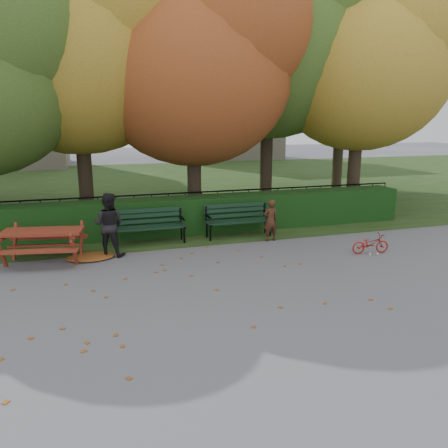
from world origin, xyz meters
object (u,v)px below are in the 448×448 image
object	(u,v)px
tree_g	(353,65)
adult	(109,225)
tree_b	(88,38)
tree_e	(374,58)
bench_right	(238,217)
bench_left	(149,223)
picnic_table	(43,237)
tree_d	(283,32)
child	(270,220)
tree_c	(205,60)
bicycle	(370,244)

from	to	relation	value
tree_g	adult	world-z (taller)	tree_g
tree_b	tree_e	distance (m)	9.03
tree_b	adult	bearing A→B (deg)	-88.33
tree_g	bench_right	xyz separation A→B (m)	(-7.23, -6.06, -4.85)
tree_e	bench_left	bearing A→B (deg)	-165.19
tree_b	picnic_table	world-z (taller)	tree_b
tree_d	tree_g	xyz separation A→B (m)	(4.46, 2.53, -0.61)
bench_left	bench_right	bearing A→B (deg)	0.00
bench_right	adult	xyz separation A→B (m)	(-3.43, -0.80, 0.23)
child	adult	world-z (taller)	adult
picnic_table	adult	world-z (taller)	adult
tree_d	bench_left	xyz separation A→B (m)	(-5.18, -3.53, -5.46)
tree_b	tree_d	xyz separation A→B (m)	(6.32, 0.48, 0.58)
tree_b	tree_d	bearing A→B (deg)	4.38
tree_g	bench_left	world-z (taller)	tree_g
picnic_table	adult	bearing A→B (deg)	12.49
tree_b	bench_left	size ratio (longest dim) A/B	4.88
tree_c	adult	bearing A→B (deg)	-135.96
bench_right	bicycle	xyz separation A→B (m)	(2.50, -2.46, -0.28)
adult	tree_b	bearing A→B (deg)	-63.94
tree_d	tree_g	distance (m)	5.16
tree_c	bicycle	size ratio (longest dim) A/B	8.82
adult	bench_right	bearing A→B (deg)	-142.46
tree_b	tree_g	distance (m)	11.19
adult	tree_g	bearing A→B (deg)	-122.85
tree_c	bicycle	world-z (taller)	tree_c
tree_e	adult	distance (m)	10.27
tree_b	tree_d	world-z (taller)	tree_d
child	tree_g	bearing A→B (deg)	-139.08
bench_left	child	size ratio (longest dim) A/B	1.64
tree_d	tree_g	bearing A→B (deg)	29.61
tree_b	tree_g	world-z (taller)	tree_b
tree_c	bench_left	distance (m)	5.31
picnic_table	bench_right	bearing A→B (deg)	20.21
bench_right	child	xyz separation A→B (m)	(0.66, -0.71, 0.03)
bench_right	adult	bearing A→B (deg)	-166.86
tree_c	bench_right	distance (m)	4.87
tree_d	adult	distance (m)	9.20
bench_left	bicycle	world-z (taller)	bench_left
tree_d	tree_e	xyz separation A→B (m)	(2.64, -1.46, -0.90)
tree_g	picnic_table	size ratio (longest dim) A/B	4.42
bench_left	bicycle	xyz separation A→B (m)	(4.90, -2.46, -0.28)
picnic_table	tree_c	bearing A→B (deg)	44.34
tree_d	picnic_table	distance (m)	10.34
tree_b	tree_c	size ratio (longest dim) A/B	1.10
tree_d	adult	xyz separation A→B (m)	(-6.21, -4.33, -5.24)
picnic_table	tree_g	bearing A→B (deg)	39.97
tree_d	picnic_table	xyz separation A→B (m)	(-7.65, -4.39, -5.41)
tree_b	tree_e	bearing A→B (deg)	-6.21
tree_g	picnic_table	distance (m)	14.74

